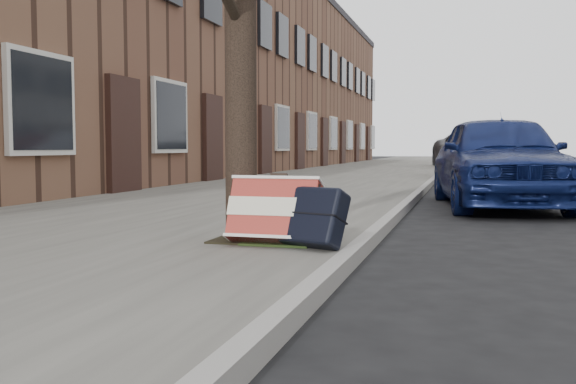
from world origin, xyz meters
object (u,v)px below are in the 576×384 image
(suitcase_navy, at_px, (306,216))
(car_near_mid, at_px, (486,155))
(suitcase_red, at_px, (275,211))
(car_near_front, at_px, (498,160))

(suitcase_navy, bearing_deg, car_near_mid, 102.13)
(suitcase_red, relative_size, car_near_mid, 0.16)
(car_near_front, xyz_separation_m, car_near_mid, (0.00, 7.64, -0.01))
(suitcase_red, height_order, suitcase_navy, suitcase_red)
(suitcase_red, xyz_separation_m, car_near_mid, (1.88, 12.85, 0.31))
(suitcase_red, height_order, car_near_mid, car_near_mid)
(suitcase_navy, xyz_separation_m, car_near_mid, (1.62, 12.89, 0.33))
(suitcase_navy, distance_m, car_near_mid, 13.00)
(car_near_front, height_order, car_near_mid, car_near_front)
(suitcase_navy, height_order, car_near_front, car_near_front)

